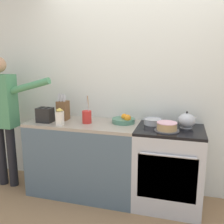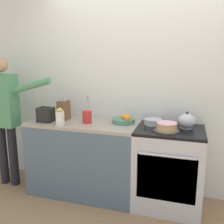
% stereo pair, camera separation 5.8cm
% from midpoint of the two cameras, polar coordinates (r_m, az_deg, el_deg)
% --- Properties ---
extents(ground_plane, '(16.00, 16.00, 0.00)m').
position_cam_midpoint_polar(ground_plane, '(2.91, 4.39, -22.20)').
color(ground_plane, '#93704C').
extents(wall_back, '(8.00, 0.04, 2.60)m').
position_cam_midpoint_polar(wall_back, '(3.02, 7.09, 5.60)').
color(wall_back, silver).
rests_on(wall_back, ground_plane).
extents(counter_cabinet, '(1.30, 0.58, 0.90)m').
position_cam_midpoint_polar(counter_cabinet, '(3.12, -7.02, -10.33)').
color(counter_cabinet, '#4C6070').
rests_on(counter_cabinet, ground_plane).
extents(stove_range, '(0.72, 0.62, 0.90)m').
position_cam_midpoint_polar(stove_range, '(2.91, 12.16, -12.29)').
color(stove_range, '#B7BABF').
rests_on(stove_range, ground_plane).
extents(layer_cake, '(0.26, 0.26, 0.09)m').
position_cam_midpoint_polar(layer_cake, '(2.65, 11.81, -3.34)').
color(layer_cake, '#4C4C51').
rests_on(layer_cake, stove_range).
extents(tea_kettle, '(0.23, 0.19, 0.18)m').
position_cam_midpoint_polar(tea_kettle, '(2.82, 16.14, -1.90)').
color(tea_kettle, '#B7BABF').
rests_on(tea_kettle, stove_range).
extents(mixing_bowl, '(0.21, 0.21, 0.07)m').
position_cam_midpoint_polar(mixing_bowl, '(2.88, 8.73, -2.14)').
color(mixing_bowl, '#B7BABF').
rests_on(mixing_bowl, stove_range).
extents(knife_block, '(0.12, 0.14, 0.32)m').
position_cam_midpoint_polar(knife_block, '(3.11, -11.66, 0.43)').
color(knife_block, brown).
rests_on(knife_block, counter_cabinet).
extents(utensil_crock, '(0.11, 0.11, 0.33)m').
position_cam_midpoint_polar(utensil_crock, '(2.91, -6.33, -1.04)').
color(utensil_crock, red).
rests_on(utensil_crock, counter_cabinet).
extents(fruit_bowl, '(0.27, 0.27, 0.11)m').
position_cam_midpoint_polar(fruit_bowl, '(2.91, 2.15, -1.86)').
color(fruit_bowl, '#4C7F66').
rests_on(fruit_bowl, counter_cabinet).
extents(toaster, '(0.20, 0.14, 0.17)m').
position_cam_midpoint_polar(toaster, '(3.05, -15.59, -0.64)').
color(toaster, black).
rests_on(toaster, counter_cabinet).
extents(milk_carton, '(0.07, 0.07, 0.20)m').
position_cam_midpoint_polar(milk_carton, '(2.86, -12.40, -1.12)').
color(milk_carton, white).
rests_on(milk_carton, counter_cabinet).
extents(person_baker, '(0.93, 0.20, 1.66)m').
position_cam_midpoint_polar(person_baker, '(3.41, -24.08, 0.15)').
color(person_baker, black).
rests_on(person_baker, ground_plane).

